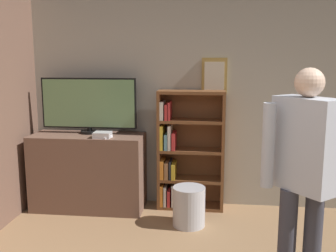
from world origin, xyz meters
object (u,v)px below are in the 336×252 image
waste_bin (189,206)px  bookshelf (185,153)px  television (89,105)px  person (304,168)px  game_console (102,135)px

waste_bin → bookshelf: bearing=99.3°
television → person: 2.72m
game_console → waste_bin: bearing=-12.2°
game_console → person: bearing=-38.0°
game_console → bookshelf: bearing=19.1°
television → person: size_ratio=0.66×
bookshelf → person: (0.97, -1.78, 0.37)m
waste_bin → game_console: bearing=167.8°
bookshelf → television: bearing=-176.7°
television → person: bearing=-39.3°
television → waste_bin: 1.66m
television → waste_bin: bearing=-20.8°
person → bookshelf: bearing=169.2°
television → person: person is taller
game_console → waste_bin: size_ratio=0.44×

